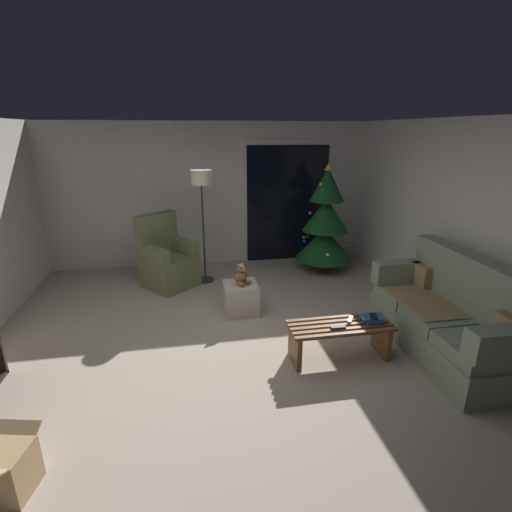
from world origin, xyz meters
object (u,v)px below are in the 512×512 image
object	(u,v)px
teddy_bear_chestnut	(241,276)
ottoman	(241,298)
armchair	(167,261)
floor_lamp	(201,188)
remote_white	(350,319)
remote_graphite	(338,327)
cell_phone	(374,316)
book_stack	(372,319)
coffee_table	(340,336)
christmas_tree	(325,225)
couch	(447,318)

from	to	relation	value
teddy_bear_chestnut	ottoman	bearing A→B (deg)	124.79
armchair	floor_lamp	bearing A→B (deg)	8.60
remote_white	remote_graphite	distance (m)	0.24
remote_graphite	cell_phone	distance (m)	0.43
remote_graphite	cell_phone	bearing A→B (deg)	102.09
book_stack	ottoman	world-z (taller)	book_stack
remote_white	armchair	world-z (taller)	armchair
cell_phone	teddy_bear_chestnut	size ratio (longest dim) A/B	0.50
remote_white	remote_graphite	bearing A→B (deg)	-110.58
cell_phone	teddy_bear_chestnut	distance (m)	1.77
book_stack	remote_graphite	bearing A→B (deg)	-169.07
book_stack	floor_lamp	xyz separation A→B (m)	(-1.65, 2.49, 1.07)
floor_lamp	ottoman	bearing A→B (deg)	-71.43
coffee_table	remote_white	size ratio (longest dim) A/B	7.05
book_stack	floor_lamp	bearing A→B (deg)	123.53
armchair	remote_white	bearing A→B (deg)	-49.32
remote_graphite	teddy_bear_chestnut	bearing A→B (deg)	-146.24
coffee_table	floor_lamp	bearing A→B (deg)	117.39
remote_white	floor_lamp	distance (m)	3.02
remote_white	book_stack	xyz separation A→B (m)	(0.22, -0.06, 0.02)
book_stack	floor_lamp	distance (m)	3.18
cell_phone	armchair	distance (m)	3.30
christmas_tree	teddy_bear_chestnut	xyz separation A→B (m)	(-1.64, -1.36, -0.29)
cell_phone	couch	bearing A→B (deg)	14.35
remote_graphite	christmas_tree	size ratio (longest dim) A/B	0.08
cell_phone	floor_lamp	size ratio (longest dim) A/B	0.08
coffee_table	book_stack	bearing A→B (deg)	0.18
couch	ottoman	size ratio (longest dim) A/B	4.44
book_stack	cell_phone	bearing A→B (deg)	-59.56
remote_white	book_stack	distance (m)	0.23
remote_white	cell_phone	distance (m)	0.24
couch	teddy_bear_chestnut	world-z (taller)	couch
cell_phone	floor_lamp	xyz separation A→B (m)	(-1.66, 2.50, 1.04)
teddy_bear_chestnut	couch	bearing A→B (deg)	-32.46
armchair	teddy_bear_chestnut	distance (m)	1.53
cell_phone	ottoman	bearing A→B (deg)	152.76
couch	remote_graphite	bearing A→B (deg)	-179.45
cell_phone	remote_graphite	bearing A→B (deg)	-151.85
book_stack	ottoman	bearing A→B (deg)	134.40
armchair	floor_lamp	size ratio (longest dim) A/B	0.63
ottoman	teddy_bear_chestnut	world-z (taller)	teddy_bear_chestnut
remote_white	remote_graphite	world-z (taller)	same
armchair	ottoman	size ratio (longest dim) A/B	2.57
floor_lamp	armchair	bearing A→B (deg)	-171.40
cell_phone	christmas_tree	size ratio (longest dim) A/B	0.08
remote_white	teddy_bear_chestnut	bearing A→B (deg)	163.39
remote_graphite	christmas_tree	xyz separation A→B (m)	(0.82, 2.69, 0.41)
christmas_tree	floor_lamp	bearing A→B (deg)	-176.71
ottoman	coffee_table	bearing A→B (deg)	-55.21
coffee_table	armchair	bearing A→B (deg)	127.96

